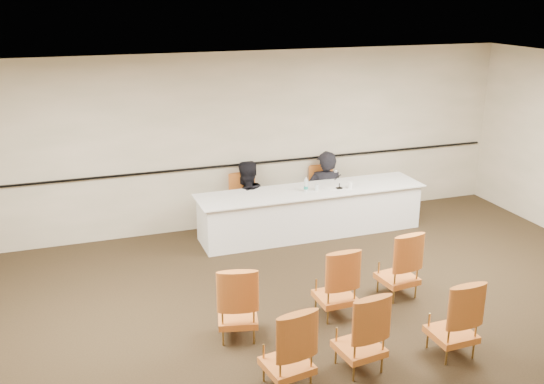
% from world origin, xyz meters
% --- Properties ---
extents(floor, '(10.00, 10.00, 0.00)m').
position_xyz_m(floor, '(0.00, 0.00, 0.00)').
color(floor, black).
rests_on(floor, ground).
extents(ceiling, '(10.00, 10.00, 0.00)m').
position_xyz_m(ceiling, '(0.00, 0.00, 3.00)').
color(ceiling, white).
rests_on(ceiling, ground).
extents(wall_back, '(10.00, 0.04, 3.00)m').
position_xyz_m(wall_back, '(0.00, 4.00, 1.50)').
color(wall_back, '#B4AC8D').
rests_on(wall_back, ground).
extents(wall_rail, '(9.80, 0.04, 0.03)m').
position_xyz_m(wall_rail, '(0.00, 3.96, 1.10)').
color(wall_rail, black).
rests_on(wall_rail, wall_back).
extents(panel_table, '(3.88, 0.92, 0.78)m').
position_xyz_m(panel_table, '(1.06, 3.18, 0.39)').
color(panel_table, white).
rests_on(panel_table, ground).
extents(panelist_main, '(0.76, 0.60, 1.84)m').
position_xyz_m(panelist_main, '(1.57, 3.76, 0.34)').
color(panelist_main, black).
rests_on(panelist_main, ground).
extents(panelist_main_chair, '(0.50, 0.50, 0.95)m').
position_xyz_m(panelist_main_chair, '(1.57, 3.76, 0.47)').
color(panelist_main_chair, orange).
rests_on(panelist_main_chair, ground).
extents(panelist_second, '(0.95, 0.84, 1.66)m').
position_xyz_m(panelist_second, '(0.08, 3.75, 0.38)').
color(panelist_second, black).
rests_on(panelist_second, ground).
extents(panelist_second_chair, '(0.50, 0.50, 0.95)m').
position_xyz_m(panelist_second_chair, '(0.08, 3.75, 0.47)').
color(panelist_second_chair, orange).
rests_on(panelist_second_chair, ground).
extents(papers, '(0.30, 0.23, 0.00)m').
position_xyz_m(papers, '(1.50, 3.13, 0.78)').
color(papers, white).
rests_on(papers, panel_table).
extents(microphone, '(0.11, 0.21, 0.29)m').
position_xyz_m(microphone, '(1.52, 3.08, 0.92)').
color(microphone, black).
rests_on(microphone, panel_table).
extents(water_bottle, '(0.08, 0.08, 0.24)m').
position_xyz_m(water_bottle, '(0.94, 3.13, 0.89)').
color(water_bottle, teal).
rests_on(water_bottle, panel_table).
extents(drinking_glass, '(0.08, 0.08, 0.10)m').
position_xyz_m(drinking_glass, '(1.13, 3.13, 0.83)').
color(drinking_glass, silver).
rests_on(drinking_glass, panel_table).
extents(coffee_cup, '(0.08, 0.08, 0.12)m').
position_xyz_m(coffee_cup, '(1.69, 3.02, 0.84)').
color(coffee_cup, white).
rests_on(coffee_cup, panel_table).
extents(aud_chair_front_left, '(0.60, 0.60, 0.95)m').
position_xyz_m(aud_chair_front_left, '(-1.01, 0.45, 0.47)').
color(aud_chair_front_left, orange).
rests_on(aud_chair_front_left, ground).
extents(aud_chair_front_mid, '(0.51, 0.51, 0.95)m').
position_xyz_m(aud_chair_front_mid, '(0.29, 0.54, 0.47)').
color(aud_chair_front_mid, orange).
rests_on(aud_chair_front_mid, ground).
extents(aud_chair_front_right, '(0.55, 0.55, 0.95)m').
position_xyz_m(aud_chair_front_right, '(1.31, 0.75, 0.47)').
color(aud_chair_front_right, orange).
rests_on(aud_chair_front_right, ground).
extents(aud_chair_back_left, '(0.57, 0.57, 0.95)m').
position_xyz_m(aud_chair_back_left, '(-0.79, -0.63, 0.47)').
color(aud_chair_back_left, orange).
rests_on(aud_chair_back_left, ground).
extents(aud_chair_back_mid, '(0.55, 0.55, 0.95)m').
position_xyz_m(aud_chair_back_mid, '(0.06, -0.59, 0.47)').
color(aud_chair_back_mid, orange).
rests_on(aud_chair_back_mid, ground).
extents(aud_chair_back_right, '(0.51, 0.51, 0.95)m').
position_xyz_m(aud_chair_back_right, '(1.17, -0.67, 0.47)').
color(aud_chair_back_right, orange).
rests_on(aud_chair_back_right, ground).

